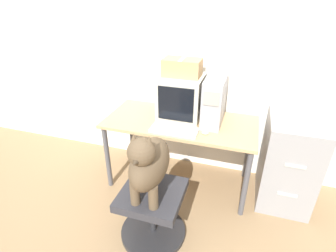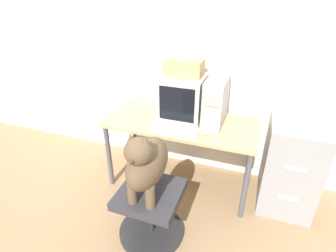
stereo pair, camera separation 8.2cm
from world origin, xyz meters
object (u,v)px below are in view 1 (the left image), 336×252
pc_tower (214,100)px  crt_monitor (181,96)px  office_chair (153,211)px  cardboard_box (182,67)px  keyboard (174,130)px  dog (149,163)px  filing_cabinet (288,162)px

pc_tower → crt_monitor: bearing=173.5°
office_chair → cardboard_box: cardboard_box is taller
cardboard_box → crt_monitor: bearing=-90.0°
keyboard → office_chair: keyboard is taller
crt_monitor → dog: 0.93m
pc_tower → dog: bearing=-110.7°
crt_monitor → cardboard_box: size_ratio=1.18×
crt_monitor → keyboard: size_ratio=0.97×
pc_tower → cardboard_box: 0.43m
pc_tower → keyboard: 0.48m
pc_tower → keyboard: bearing=-135.5°
office_chair → dog: size_ratio=0.93×
keyboard → filing_cabinet: (1.06, 0.27, -0.32)m
filing_cabinet → office_chair: bearing=-143.4°
dog → cardboard_box: cardboard_box is taller
crt_monitor → office_chair: 1.11m
pc_tower → office_chair: (-0.33, -0.83, -0.71)m
office_chair → filing_cabinet: size_ratio=0.63×
pc_tower → filing_cabinet: bearing=-1.9°
keyboard → office_chair: size_ratio=0.77×
crt_monitor → keyboard: 0.39m
office_chair → dog: bearing=-90.0°
pc_tower → cardboard_box: size_ratio=1.27×
filing_cabinet → keyboard: bearing=-165.4°
dog → keyboard: bearing=87.5°
pc_tower → filing_cabinet: 0.92m
crt_monitor → pc_tower: pc_tower is taller
cardboard_box → pc_tower: bearing=-7.2°
keyboard → office_chair: 0.73m
dog → crt_monitor: bearing=90.0°
crt_monitor → cardboard_box: (0.00, 0.00, 0.29)m
pc_tower → filing_cabinet: (0.75, -0.03, -0.53)m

